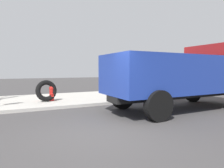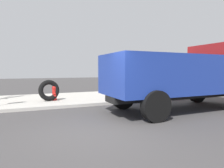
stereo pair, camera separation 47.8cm
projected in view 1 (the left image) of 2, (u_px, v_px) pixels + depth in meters
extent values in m
plane|color=#423F3F|center=(101.00, 134.00, 5.52)|extent=(80.00, 80.00, 0.00)
cube|color=#BCB7AD|center=(58.00, 100.00, 11.35)|extent=(36.00, 5.00, 0.15)
cylinder|color=red|center=(52.00, 95.00, 10.41)|extent=(0.23, 0.23, 0.61)
sphere|color=red|center=(52.00, 88.00, 10.39)|extent=(0.27, 0.27, 0.27)
cylinder|color=red|center=(52.00, 94.00, 10.22)|extent=(0.10, 0.18, 0.10)
cylinder|color=red|center=(51.00, 93.00, 10.59)|extent=(0.10, 0.18, 0.10)
cylinder|color=red|center=(52.00, 96.00, 10.23)|extent=(0.12, 0.18, 0.12)
torus|color=black|center=(46.00, 91.00, 10.18)|extent=(1.15, 0.58, 1.12)
cube|color=#1E3899|center=(162.00, 74.00, 8.38)|extent=(4.84, 2.58, 1.60)
cube|color=maroon|center=(217.00, 68.00, 9.97)|extent=(2.04, 2.53, 2.20)
cube|color=black|center=(180.00, 95.00, 8.94)|extent=(7.01, 1.02, 0.24)
cylinder|color=black|center=(193.00, 92.00, 11.09)|extent=(1.10, 0.32, 1.10)
cylinder|color=black|center=(123.00, 97.00, 9.02)|extent=(1.10, 0.32, 1.10)
cylinder|color=black|center=(159.00, 106.00, 6.80)|extent=(1.10, 0.32, 1.10)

